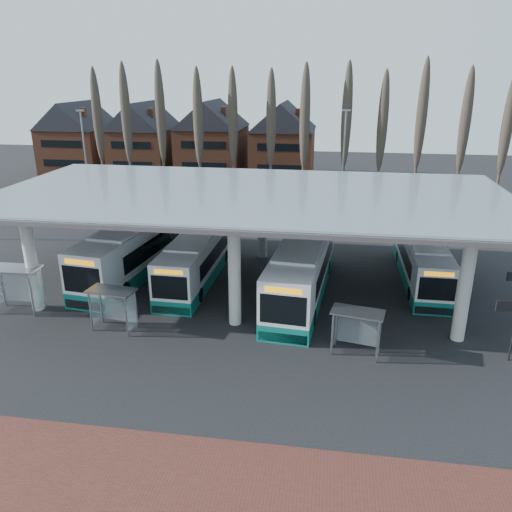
# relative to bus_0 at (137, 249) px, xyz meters

# --- Properties ---
(ground) EXTENTS (140.00, 140.00, 0.00)m
(ground) POSITION_rel_bus_0_xyz_m (8.32, -9.18, -1.72)
(ground) COLOR black
(ground) RESTS_ON ground
(station_canopy) EXTENTS (32.00, 16.00, 6.34)m
(station_canopy) POSITION_rel_bus_0_xyz_m (8.32, -1.18, 3.97)
(station_canopy) COLOR silver
(station_canopy) RESTS_ON ground
(poplar_row) EXTENTS (45.10, 1.10, 14.50)m
(poplar_row) POSITION_rel_bus_0_xyz_m (8.32, 23.82, 7.06)
(poplar_row) COLOR #473D33
(poplar_row) RESTS_ON ground
(townhouse_row) EXTENTS (36.80, 10.30, 12.25)m
(townhouse_row) POSITION_rel_bus_0_xyz_m (-7.43, 34.82, 4.22)
(townhouse_row) COLOR brown
(townhouse_row) RESTS_ON ground
(lamp_post_a) EXTENTS (0.80, 0.16, 10.17)m
(lamp_post_a) POSITION_rel_bus_0_xyz_m (-9.68, 12.82, 3.62)
(lamp_post_a) COLOR slate
(lamp_post_a) RESTS_ON ground
(lamp_post_b) EXTENTS (0.80, 0.16, 10.17)m
(lamp_post_b) POSITION_rel_bus_0_xyz_m (14.32, 16.82, 3.62)
(lamp_post_b) COLOR slate
(lamp_post_b) RESTS_ON ground
(bus_0) EXTENTS (4.26, 13.33, 3.64)m
(bus_0) POSITION_rel_bus_0_xyz_m (0.00, 0.00, 0.00)
(bus_0) COLOR white
(bus_0) RESTS_ON ground
(bus_1) EXTENTS (2.67, 11.57, 3.20)m
(bus_1) POSITION_rel_bus_0_xyz_m (4.55, -0.54, -0.21)
(bus_1) COLOR white
(bus_1) RESTS_ON ground
(bus_2) EXTENTS (3.89, 13.12, 3.59)m
(bus_2) POSITION_rel_bus_0_xyz_m (11.77, -2.15, -0.02)
(bus_2) COLOR white
(bus_2) RESTS_ON ground
(bus_3) EXTENTS (2.41, 11.09, 3.08)m
(bus_3) POSITION_rel_bus_0_xyz_m (19.60, 1.49, -0.26)
(bus_3) COLOR white
(bus_3) RESTS_ON ground
(shelter_0) EXTENTS (3.01, 1.58, 2.75)m
(shelter_0) POSITION_rel_bus_0_xyz_m (-4.64, -6.94, 0.29)
(shelter_0) COLOR gray
(shelter_0) RESTS_ON ground
(shelter_1) EXTENTS (2.71, 1.62, 2.37)m
(shelter_1) POSITION_rel_bus_0_xyz_m (1.92, -8.27, 0.01)
(shelter_1) COLOR gray
(shelter_1) RESTS_ON ground
(shelter_2) EXTENTS (2.74, 1.74, 2.36)m
(shelter_2) POSITION_rel_bus_0_xyz_m (14.92, -8.88, 0.00)
(shelter_2) COLOR gray
(shelter_2) RESTS_ON ground
(barrier) EXTENTS (1.99, 0.85, 1.03)m
(barrier) POSITION_rel_bus_0_xyz_m (10.61, -6.52, -0.92)
(barrier) COLOR black
(barrier) RESTS_ON ground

